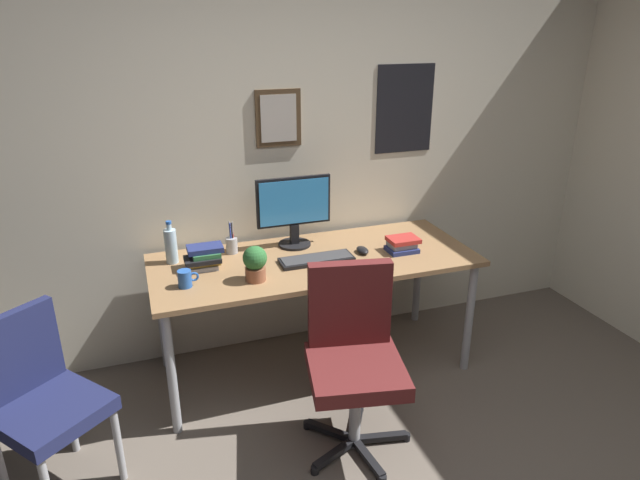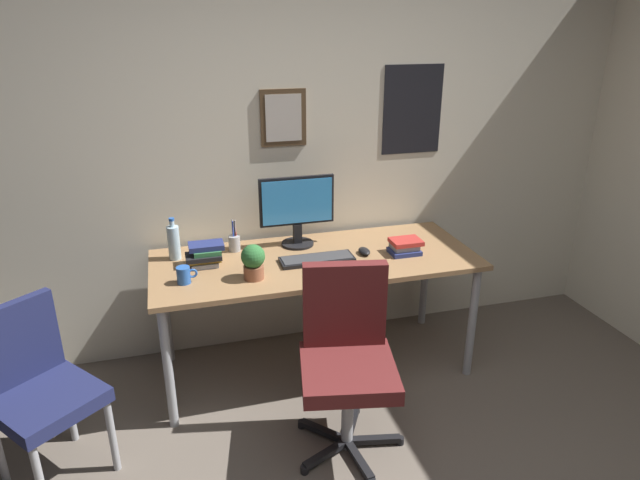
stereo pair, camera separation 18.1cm
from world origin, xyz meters
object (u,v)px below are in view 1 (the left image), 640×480
object	(u,v)px
pen_cup	(232,244)
book_stack_left	(204,258)
computer_mouse	(362,250)
water_bottle	(171,245)
monitor	(294,208)
book_stack_right	(402,244)
potted_plant	(255,262)
office_chair	(353,350)
keyboard	(317,259)
coffee_mug_near	(185,279)
side_chair	(39,395)

from	to	relation	value
pen_cup	book_stack_left	world-z (taller)	pen_cup
computer_mouse	water_bottle	distance (m)	1.12
monitor	book_stack_right	distance (m)	0.69
computer_mouse	pen_cup	distance (m)	0.78
pen_cup	book_stack_right	bearing A→B (deg)	-17.60
potted_plant	book_stack_left	bearing A→B (deg)	133.32
monitor	office_chair	bearing A→B (deg)	-87.82
office_chair	water_bottle	size ratio (longest dim) A/B	3.76
computer_mouse	book_stack_left	size ratio (longest dim) A/B	0.50
keyboard	book_stack_left	bearing A→B (deg)	168.84
keyboard	potted_plant	distance (m)	0.42
potted_plant	coffee_mug_near	bearing A→B (deg)	173.44
monitor	keyboard	distance (m)	0.37
monitor	keyboard	world-z (taller)	monitor
side_chair	keyboard	world-z (taller)	side_chair
book_stack_right	side_chair	bearing A→B (deg)	-167.98
keyboard	monitor	bearing A→B (deg)	99.82
side_chair	book_stack_right	size ratio (longest dim) A/B	4.60
keyboard	book_stack_right	distance (m)	0.54
office_chair	monitor	size ratio (longest dim) A/B	2.07
coffee_mug_near	book_stack_right	bearing A→B (deg)	2.85
side_chair	pen_cup	distance (m)	1.30
monitor	book_stack_left	xyz separation A→B (m)	(-0.58, -0.16, -0.18)
pen_cup	book_stack_left	bearing A→B (deg)	-138.96
office_chair	coffee_mug_near	world-z (taller)	office_chair
computer_mouse	pen_cup	size ratio (longest dim) A/B	0.55
monitor	potted_plant	world-z (taller)	monitor
computer_mouse	book_stack_right	distance (m)	0.25
book_stack_left	keyboard	bearing A→B (deg)	-11.16
keyboard	coffee_mug_near	bearing A→B (deg)	-173.48
coffee_mug_near	book_stack_right	world-z (taller)	coffee_mug_near
office_chair	coffee_mug_near	size ratio (longest dim) A/B	8.62
office_chair	computer_mouse	world-z (taller)	office_chair
office_chair	book_stack_right	bearing A→B (deg)	46.70
coffee_mug_near	water_bottle	bearing A→B (deg)	95.95
side_chair	water_bottle	size ratio (longest dim) A/B	3.47
coffee_mug_near	book_stack_left	bearing A→B (deg)	58.86
pen_cup	computer_mouse	bearing A→B (deg)	-19.46
side_chair	water_bottle	bearing A→B (deg)	46.49
water_bottle	keyboard	bearing A→B (deg)	-18.17
keyboard	pen_cup	world-z (taller)	pen_cup
book_stack_left	pen_cup	bearing A→B (deg)	41.04
monitor	keyboard	size ratio (longest dim) A/B	1.07
book_stack_right	monitor	bearing A→B (deg)	152.66
side_chair	pen_cup	xyz separation A→B (m)	(1.02, 0.74, 0.31)
keyboard	coffee_mug_near	world-z (taller)	coffee_mug_near
keyboard	potted_plant	world-z (taller)	potted_plant
side_chair	monitor	xyz separation A→B (m)	(1.41, 0.73, 0.49)
keyboard	coffee_mug_near	xyz separation A→B (m)	(-0.75, -0.09, 0.03)
computer_mouse	water_bottle	size ratio (longest dim) A/B	0.44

